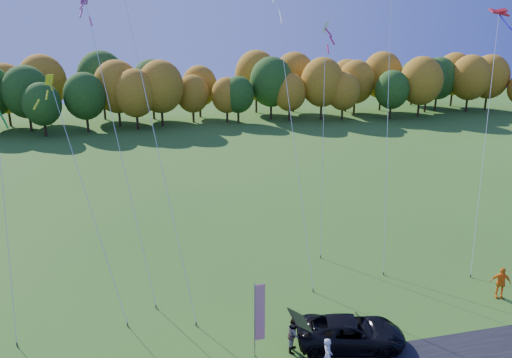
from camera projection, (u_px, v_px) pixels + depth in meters
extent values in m
plane|color=#2E5D18|center=(283.00, 347.00, 25.07)|extent=(160.00, 160.00, 0.00)
imported|color=black|center=(351.00, 333.00, 24.98)|extent=(5.84, 3.68, 1.50)
imported|color=silver|center=(328.00, 357.00, 22.91)|extent=(0.53, 0.74, 1.90)
imported|color=gray|center=(294.00, 334.00, 24.61)|extent=(0.97, 1.07, 1.79)
imported|color=orange|center=(501.00, 283.00, 29.24)|extent=(1.23, 0.93, 1.94)
cylinder|color=#999999|center=(255.00, 321.00, 23.80)|extent=(0.06, 0.06, 4.02)
cube|color=red|center=(260.00, 313.00, 23.73)|extent=(0.50, 0.03, 3.01)
cube|color=navy|center=(260.00, 292.00, 23.41)|extent=(0.50, 0.02, 0.78)
cylinder|color=#4C3F33|center=(196.00, 324.00, 26.79)|extent=(0.08, 0.08, 0.20)
cylinder|color=#4C3F33|center=(384.00, 273.00, 32.06)|extent=(0.08, 0.08, 0.20)
cylinder|color=#4C3F33|center=(313.00, 290.00, 30.10)|extent=(0.08, 0.08, 0.20)
cylinder|color=#4C3F33|center=(470.00, 276.00, 31.76)|extent=(0.08, 0.08, 0.20)
cube|color=red|center=(499.00, 12.00, 34.75)|extent=(3.08, 1.08, 1.18)
cylinder|color=#4C3F33|center=(127.00, 324.00, 26.77)|extent=(0.08, 0.08, 0.20)
cube|color=yellow|center=(49.00, 80.00, 28.86)|extent=(1.03, 1.03, 1.22)
cylinder|color=#4C3F33|center=(17.00, 344.00, 25.15)|extent=(0.08, 0.08, 0.20)
cylinder|color=#4C3F33|center=(320.00, 257.00, 34.31)|extent=(0.08, 0.08, 0.20)
cube|color=white|center=(325.00, 27.00, 34.92)|extent=(1.30, 1.30, 1.55)
cylinder|color=#4C3F33|center=(156.00, 306.00, 28.41)|extent=(0.08, 0.08, 0.20)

